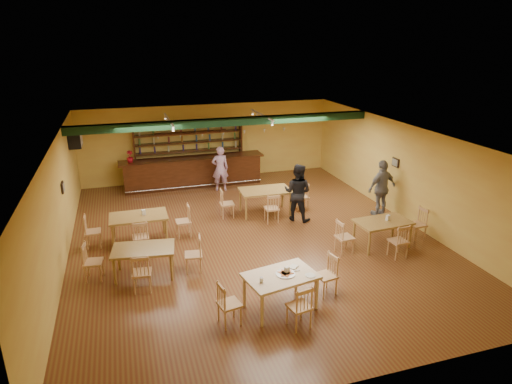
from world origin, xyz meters
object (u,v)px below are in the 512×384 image
object	(u,v)px
bar_counter	(193,172)
patron_bar	(220,169)
patron_right_a	(297,192)
dining_table_b	(265,201)
dining_table_c	(144,262)
dining_table_d	(382,233)
near_table	(280,291)
dining_table_a	(140,228)

from	to	relation	value
bar_counter	patron_bar	distance (m)	1.25
patron_right_a	dining_table_b	bearing A→B (deg)	-4.37
bar_counter	patron_bar	world-z (taller)	patron_bar
dining_table_c	patron_right_a	distance (m)	5.33
dining_table_d	patron_right_a	world-z (taller)	patron_right_a
bar_counter	dining_table_d	xyz separation A→B (m)	(4.10, -6.75, -0.19)
dining_table_b	near_table	bearing A→B (deg)	-102.50
dining_table_c	near_table	size ratio (longest dim) A/B	0.99
bar_counter	dining_table_c	distance (m)	6.86
dining_table_b	dining_table_d	world-z (taller)	dining_table_b
dining_table_d	near_table	bearing A→B (deg)	-155.90
dining_table_b	dining_table_d	size ratio (longest dim) A/B	1.10
dining_table_d	patron_bar	xyz separation A→B (m)	(-3.21, 5.93, 0.48)
patron_right_a	patron_bar	bearing A→B (deg)	-23.74
patron_bar	patron_right_a	xyz separation A→B (m)	(1.68, -3.50, 0.06)
dining_table_c	near_table	bearing A→B (deg)	-32.27
bar_counter	near_table	size ratio (longest dim) A/B	3.71
dining_table_c	patron_bar	bearing A→B (deg)	68.61
dining_table_a	dining_table_b	xyz separation A→B (m)	(4.05, 0.96, 0.01)
bar_counter	dining_table_c	bearing A→B (deg)	-109.42
dining_table_c	patron_bar	size ratio (longest dim) A/B	0.86
dining_table_b	patron_bar	size ratio (longest dim) A/B	0.96
dining_table_d	patron_right_a	size ratio (longest dim) A/B	0.81
bar_counter	patron_right_a	size ratio (longest dim) A/B	3.00
dining_table_c	patron_bar	distance (m)	6.49
bar_counter	dining_table_d	size ratio (longest dim) A/B	3.69
dining_table_b	patron_right_a	bearing A→B (deg)	-42.67
dining_table_a	dining_table_b	world-z (taller)	dining_table_b
dining_table_b	patron_right_a	size ratio (longest dim) A/B	0.89
dining_table_a	dining_table_c	distance (m)	1.98
dining_table_a	dining_table_c	size ratio (longest dim) A/B	1.08
bar_counter	patron_bar	size ratio (longest dim) A/B	3.23
dining_table_c	dining_table_d	bearing A→B (deg)	5.36
dining_table_a	patron_right_a	size ratio (longest dim) A/B	0.86
near_table	patron_right_a	bearing A→B (deg)	53.03
bar_counter	near_table	world-z (taller)	bar_counter
patron_bar	dining_table_c	bearing A→B (deg)	66.37
patron_bar	dining_table_a	bearing A→B (deg)	54.76
dining_table_c	dining_table_d	size ratio (longest dim) A/B	0.98
bar_counter	dining_table_c	size ratio (longest dim) A/B	3.75
dining_table_c	bar_counter	bearing A→B (deg)	78.55
dining_table_a	dining_table_d	world-z (taller)	dining_table_a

